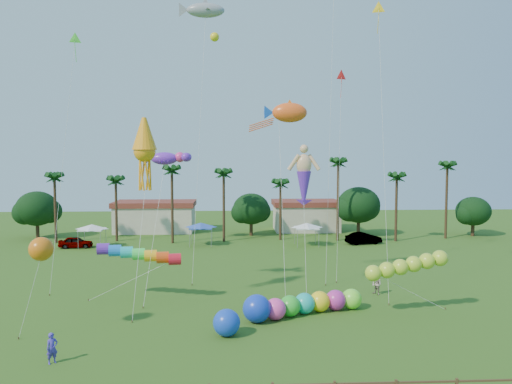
{
  "coord_description": "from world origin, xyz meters",
  "views": [
    {
      "loc": [
        -1.93,
        -29.02,
        11.73
      ],
      "look_at": [
        0.0,
        10.0,
        9.0
      ],
      "focal_mm": 35.0,
      "sensor_mm": 36.0,
      "label": 1
    }
  ],
  "objects_px": {
    "spectator_a": "(52,348)",
    "blue_ball": "(227,323)",
    "caterpillar_inflatable": "(299,304)",
    "car_a": "(76,242)",
    "car_b": "(364,238)",
    "spectator_b": "(377,284)"
  },
  "relations": [
    {
      "from": "spectator_b",
      "to": "blue_ball",
      "type": "distance_m",
      "value": 15.76
    },
    {
      "from": "car_a",
      "to": "car_b",
      "type": "xyz_separation_m",
      "value": [
        38.02,
        0.96,
        0.07
      ]
    },
    {
      "from": "spectator_a",
      "to": "blue_ball",
      "type": "relative_size",
      "value": 0.99
    },
    {
      "from": "spectator_a",
      "to": "blue_ball",
      "type": "xyz_separation_m",
      "value": [
        9.88,
        3.87,
        0.01
      ]
    },
    {
      "from": "car_a",
      "to": "caterpillar_inflatable",
      "type": "distance_m",
      "value": 38.39
    },
    {
      "from": "car_b",
      "to": "caterpillar_inflatable",
      "type": "height_order",
      "value": "caterpillar_inflatable"
    },
    {
      "from": "spectator_a",
      "to": "car_b",
      "type": "bearing_deg",
      "value": 13.48
    },
    {
      "from": "car_a",
      "to": "blue_ball",
      "type": "distance_m",
      "value": 38.46
    },
    {
      "from": "caterpillar_inflatable",
      "to": "car_a",
      "type": "bearing_deg",
      "value": 109.55
    },
    {
      "from": "car_a",
      "to": "spectator_a",
      "type": "height_order",
      "value": "spectator_a"
    },
    {
      "from": "spectator_b",
      "to": "blue_ball",
      "type": "bearing_deg",
      "value": -85.25
    },
    {
      "from": "blue_ball",
      "to": "car_a",
      "type": "bearing_deg",
      "value": 121.05
    },
    {
      "from": "car_b",
      "to": "spectator_b",
      "type": "relative_size",
      "value": 2.68
    },
    {
      "from": "car_b",
      "to": "spectator_a",
      "type": "distance_m",
      "value": 47.06
    },
    {
      "from": "spectator_b",
      "to": "caterpillar_inflatable",
      "type": "relative_size",
      "value": 0.19
    },
    {
      "from": "car_a",
      "to": "blue_ball",
      "type": "xyz_separation_m",
      "value": [
        19.84,
        -32.95,
        0.17
      ]
    },
    {
      "from": "spectator_a",
      "to": "caterpillar_inflatable",
      "type": "relative_size",
      "value": 0.18
    },
    {
      "from": "spectator_b",
      "to": "caterpillar_inflatable",
      "type": "bearing_deg",
      "value": -85.64
    },
    {
      "from": "car_a",
      "to": "spectator_b",
      "type": "relative_size",
      "value": 2.37
    },
    {
      "from": "car_a",
      "to": "car_b",
      "type": "bearing_deg",
      "value": -93.57
    },
    {
      "from": "spectator_b",
      "to": "caterpillar_inflatable",
      "type": "distance_m",
      "value": 9.08
    },
    {
      "from": "spectator_a",
      "to": "spectator_b",
      "type": "bearing_deg",
      "value": -9.71
    }
  ]
}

